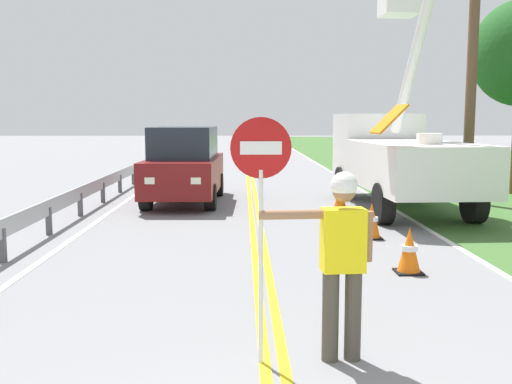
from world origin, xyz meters
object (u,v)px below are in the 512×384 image
(utility_bucket_truck, at_px, (396,153))
(utility_pole_near, at_px, (473,42))
(traffic_cone_mid, at_px, (371,221))
(traffic_cone_tail, at_px, (340,198))
(stop_sign_paddle, at_px, (261,185))
(traffic_cone_lead, at_px, (409,251))
(flagger_worker, at_px, (342,254))
(oncoming_suv_nearest, at_px, (185,165))

(utility_bucket_truck, xyz_separation_m, utility_pole_near, (2.19, 0.73, 2.95))
(traffic_cone_mid, height_order, traffic_cone_tail, same)
(stop_sign_paddle, xyz_separation_m, traffic_cone_lead, (2.34, 3.23, -1.37))
(flagger_worker, bearing_deg, traffic_cone_mid, 74.76)
(utility_bucket_truck, relative_size, oncoming_suv_nearest, 1.48)
(stop_sign_paddle, relative_size, traffic_cone_tail, 3.33)
(utility_bucket_truck, relative_size, traffic_cone_tail, 9.84)
(flagger_worker, bearing_deg, utility_pole_near, 63.48)
(utility_bucket_truck, bearing_deg, traffic_cone_tail, -154.39)
(flagger_worker, distance_m, stop_sign_paddle, 1.02)
(flagger_worker, bearing_deg, oncoming_suv_nearest, 103.24)
(flagger_worker, height_order, traffic_cone_lead, flagger_worker)
(stop_sign_paddle, xyz_separation_m, oncoming_suv_nearest, (-1.77, 10.85, -0.65))
(traffic_cone_lead, distance_m, traffic_cone_mid, 2.58)
(oncoming_suv_nearest, relative_size, traffic_cone_lead, 6.65)
(stop_sign_paddle, height_order, utility_bucket_truck, utility_bucket_truck)
(utility_bucket_truck, bearing_deg, traffic_cone_mid, -110.35)
(flagger_worker, bearing_deg, utility_bucket_truck, 72.59)
(stop_sign_paddle, distance_m, oncoming_suv_nearest, 11.01)
(traffic_cone_lead, relative_size, traffic_cone_mid, 1.00)
(traffic_cone_lead, bearing_deg, utility_bucket_truck, 77.17)
(traffic_cone_tail, bearing_deg, traffic_cone_lead, -89.47)
(flagger_worker, xyz_separation_m, traffic_cone_lead, (1.57, 3.18, -0.71))
(flagger_worker, relative_size, traffic_cone_tail, 2.61)
(utility_bucket_truck, height_order, traffic_cone_mid, utility_bucket_truck)
(flagger_worker, height_order, traffic_cone_mid, flagger_worker)
(utility_bucket_truck, bearing_deg, utility_pole_near, 18.30)
(stop_sign_paddle, bearing_deg, traffic_cone_lead, 54.15)
(utility_bucket_truck, height_order, traffic_cone_tail, utility_bucket_truck)
(traffic_cone_lead, distance_m, traffic_cone_tail, 5.94)
(utility_bucket_truck, relative_size, traffic_cone_lead, 9.84)
(utility_bucket_truck, bearing_deg, traffic_cone_lead, -102.83)
(utility_bucket_truck, height_order, oncoming_suv_nearest, utility_bucket_truck)
(flagger_worker, relative_size, traffic_cone_mid, 2.61)
(traffic_cone_lead, bearing_deg, traffic_cone_mid, 90.08)
(flagger_worker, distance_m, traffic_cone_tail, 9.27)
(oncoming_suv_nearest, bearing_deg, stop_sign_paddle, -80.73)
(utility_bucket_truck, distance_m, traffic_cone_tail, 2.06)
(utility_pole_near, distance_m, traffic_cone_tail, 5.72)
(utility_pole_near, distance_m, traffic_cone_mid, 7.33)
(flagger_worker, relative_size, utility_pole_near, 0.22)
(flagger_worker, distance_m, traffic_cone_mid, 6.00)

